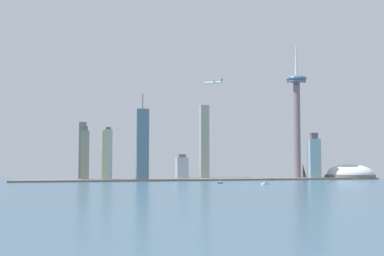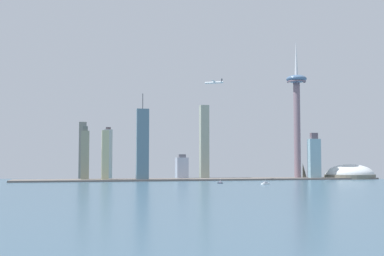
{
  "view_description": "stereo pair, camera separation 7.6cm",
  "coord_description": "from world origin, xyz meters",
  "px_view_note": "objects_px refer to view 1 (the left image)",
  "views": [
    {
      "loc": [
        -229.46,
        -406.96,
        36.82
      ],
      "look_at": [
        -26.97,
        481.26,
        95.55
      ],
      "focal_mm": 46.94,
      "sensor_mm": 36.0,
      "label": 1
    },
    {
      "loc": [
        -229.39,
        -406.98,
        36.82
      ],
      "look_at": [
        -26.97,
        481.26,
        95.55
      ],
      "focal_mm": 46.94,
      "sensor_mm": 36.0,
      "label": 2
    }
  ],
  "objects_px": {
    "skyscraper_9": "(314,138)",
    "airplane": "(214,82)",
    "skyscraper_1": "(142,145)",
    "skyscraper_8": "(105,156)",
    "boat_0": "(220,182)",
    "boat_2": "(265,183)",
    "stadium_dome": "(348,175)",
    "skyscraper_2": "(321,150)",
    "skyscraper_4": "(304,148)",
    "skyscraper_10": "(182,168)",
    "skyscraper_3": "(314,158)",
    "skyscraper_0": "(204,142)",
    "skyscraper_5": "(108,154)",
    "skyscraper_6": "(85,155)",
    "observation_tower": "(297,103)",
    "skyscraper_7": "(82,151)"
  },
  "relations": [
    {
      "from": "skyscraper_1",
      "to": "skyscraper_4",
      "type": "height_order",
      "value": "skyscraper_1"
    },
    {
      "from": "skyscraper_8",
      "to": "boat_2",
      "type": "bearing_deg",
      "value": -37.38
    },
    {
      "from": "boat_2",
      "to": "airplane",
      "type": "distance_m",
      "value": 251.09
    },
    {
      "from": "boat_0",
      "to": "skyscraper_7",
      "type": "bearing_deg",
      "value": -9.79
    },
    {
      "from": "skyscraper_1",
      "to": "skyscraper_4",
      "type": "bearing_deg",
      "value": 8.49
    },
    {
      "from": "skyscraper_0",
      "to": "skyscraper_9",
      "type": "relative_size",
      "value": 0.84
    },
    {
      "from": "skyscraper_9",
      "to": "boat_2",
      "type": "relative_size",
      "value": 11.55
    },
    {
      "from": "skyscraper_6",
      "to": "skyscraper_8",
      "type": "distance_m",
      "value": 37.06
    },
    {
      "from": "skyscraper_8",
      "to": "boat_0",
      "type": "xyz_separation_m",
      "value": [
        175.12,
        -128.38,
        -43.44
      ]
    },
    {
      "from": "stadium_dome",
      "to": "skyscraper_4",
      "type": "bearing_deg",
      "value": 167.72
    },
    {
      "from": "observation_tower",
      "to": "skyscraper_10",
      "type": "distance_m",
      "value": 261.73
    },
    {
      "from": "observation_tower",
      "to": "airplane",
      "type": "bearing_deg",
      "value": -173.27
    },
    {
      "from": "boat_2",
      "to": "skyscraper_3",
      "type": "bearing_deg",
      "value": -156.55
    },
    {
      "from": "skyscraper_4",
      "to": "skyscraper_9",
      "type": "distance_m",
      "value": 80.87
    },
    {
      "from": "skyscraper_9",
      "to": "airplane",
      "type": "distance_m",
      "value": 290.19
    },
    {
      "from": "skyscraper_0",
      "to": "skyscraper_10",
      "type": "xyz_separation_m",
      "value": [
        -43.29,
        4.08,
        -49.54
      ]
    },
    {
      "from": "skyscraper_8",
      "to": "skyscraper_2",
      "type": "bearing_deg",
      "value": 5.61
    },
    {
      "from": "stadium_dome",
      "to": "skyscraper_2",
      "type": "height_order",
      "value": "skyscraper_2"
    },
    {
      "from": "skyscraper_1",
      "to": "skyscraper_5",
      "type": "bearing_deg",
      "value": 117.01
    },
    {
      "from": "skyscraper_8",
      "to": "airplane",
      "type": "height_order",
      "value": "airplane"
    },
    {
      "from": "skyscraper_9",
      "to": "airplane",
      "type": "height_order",
      "value": "airplane"
    },
    {
      "from": "skyscraper_9",
      "to": "boat_2",
      "type": "xyz_separation_m",
      "value": [
        -219.32,
        -275.77,
        -84.28
      ]
    },
    {
      "from": "skyscraper_6",
      "to": "airplane",
      "type": "relative_size",
      "value": 2.91
    },
    {
      "from": "skyscraper_6",
      "to": "boat_2",
      "type": "height_order",
      "value": "skyscraper_6"
    },
    {
      "from": "skyscraper_6",
      "to": "skyscraper_0",
      "type": "bearing_deg",
      "value": 6.7
    },
    {
      "from": "skyscraper_5",
      "to": "airplane",
      "type": "xyz_separation_m",
      "value": [
        188.19,
        -102.28,
        132.38
      ]
    },
    {
      "from": "observation_tower",
      "to": "skyscraper_5",
      "type": "xyz_separation_m",
      "value": [
        -363.72,
        81.57,
        -101.07
      ]
    },
    {
      "from": "skyscraper_3",
      "to": "skyscraper_0",
      "type": "bearing_deg",
      "value": 169.98
    },
    {
      "from": "skyscraper_3",
      "to": "skyscraper_5",
      "type": "bearing_deg",
      "value": 166.51
    },
    {
      "from": "stadium_dome",
      "to": "skyscraper_0",
      "type": "xyz_separation_m",
      "value": [
        -295.02,
        18.15,
        63.99
      ]
    },
    {
      "from": "observation_tower",
      "to": "skyscraper_7",
      "type": "bearing_deg",
      "value": 167.75
    },
    {
      "from": "boat_2",
      "to": "boat_0",
      "type": "bearing_deg",
      "value": -63.5
    },
    {
      "from": "skyscraper_10",
      "to": "skyscraper_3",
      "type": "bearing_deg",
      "value": -9.24
    },
    {
      "from": "skyscraper_9",
      "to": "boat_2",
      "type": "bearing_deg",
      "value": -128.49
    },
    {
      "from": "stadium_dome",
      "to": "skyscraper_4",
      "type": "relative_size",
      "value": 0.84
    },
    {
      "from": "skyscraper_2",
      "to": "skyscraper_3",
      "type": "relative_size",
      "value": 1.34
    },
    {
      "from": "observation_tower",
      "to": "skyscraper_8",
      "type": "bearing_deg",
      "value": -177.79
    },
    {
      "from": "airplane",
      "to": "skyscraper_9",
      "type": "bearing_deg",
      "value": -129.02
    },
    {
      "from": "boat_0",
      "to": "boat_2",
      "type": "bearing_deg",
      "value": 176.99
    },
    {
      "from": "skyscraper_3",
      "to": "boat_2",
      "type": "relative_size",
      "value": 6.09
    },
    {
      "from": "skyscraper_5",
      "to": "boat_0",
      "type": "xyz_separation_m",
      "value": [
        164.58,
        -224.39,
        -48.04
      ]
    },
    {
      "from": "skyscraper_10",
      "to": "airplane",
      "type": "height_order",
      "value": "airplane"
    },
    {
      "from": "boat_0",
      "to": "airplane",
      "type": "distance_m",
      "value": 219.13
    },
    {
      "from": "skyscraper_2",
      "to": "skyscraper_4",
      "type": "height_order",
      "value": "skyscraper_4"
    },
    {
      "from": "skyscraper_8",
      "to": "skyscraper_4",
      "type": "bearing_deg",
      "value": 5.64
    },
    {
      "from": "skyscraper_0",
      "to": "skyscraper_5",
      "type": "bearing_deg",
      "value": 162.55
    },
    {
      "from": "skyscraper_1",
      "to": "airplane",
      "type": "height_order",
      "value": "airplane"
    },
    {
      "from": "airplane",
      "to": "skyscraper_10",
      "type": "bearing_deg",
      "value": -15.77
    },
    {
      "from": "skyscraper_1",
      "to": "airplane",
      "type": "relative_size",
      "value": 4.67
    },
    {
      "from": "airplane",
      "to": "skyscraper_4",
      "type": "bearing_deg",
      "value": -138.67
    }
  ]
}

